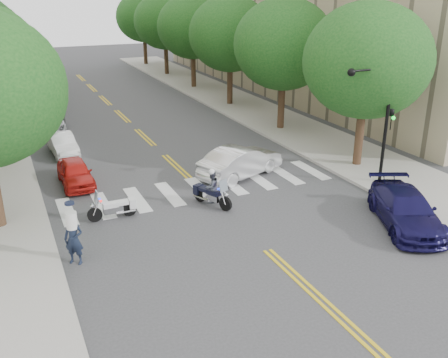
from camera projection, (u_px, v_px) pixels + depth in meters
ground at (267, 250)px, 18.25m from camera, size 140.00×140.00×0.00m
sidewalk_right at (238, 103)px, 40.55m from camera, size 5.00×60.00×0.15m
tree_r_0 at (367, 61)px, 24.72m from camera, size 6.40×6.40×8.45m
tree_r_1 at (284, 45)px, 31.51m from camera, size 6.40×6.40×8.45m
tree_r_2 at (230, 34)px, 38.29m from camera, size 6.40×6.40×8.45m
tree_r_3 at (192, 27)px, 45.07m from camera, size 6.40×6.40×8.45m
tree_r_4 at (165, 21)px, 51.85m from camera, size 6.40×6.40×8.45m
tree_r_5 at (143, 17)px, 58.64m from camera, size 6.40×6.40×8.45m
traffic_signal_pole at (380, 110)px, 22.85m from camera, size 2.82×0.42×6.00m
motorcycle_police at (211, 189)px, 21.72m from camera, size 1.10×2.02×1.72m
motorcycle_parked at (116, 208)px, 20.65m from camera, size 2.04×0.45×1.32m
officer_standing at (74, 239)px, 17.10m from camera, size 0.81×0.76×1.87m
convertible at (241, 162)px, 25.06m from camera, size 5.04×3.30×1.57m
sedan_blue at (405, 209)px, 19.89m from camera, size 3.82×5.32×1.43m
parked_car_a at (75, 173)px, 24.03m from camera, size 1.48×3.62×1.23m
parked_car_b at (63, 144)px, 28.47m from camera, size 1.47×3.65×1.18m
parked_car_c at (48, 124)px, 32.45m from camera, size 2.61×4.89×1.31m
parked_car_d at (26, 102)px, 38.09m from camera, size 2.59×5.37×1.51m
parked_car_e at (21, 90)px, 42.93m from camera, size 1.59×3.91×1.33m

